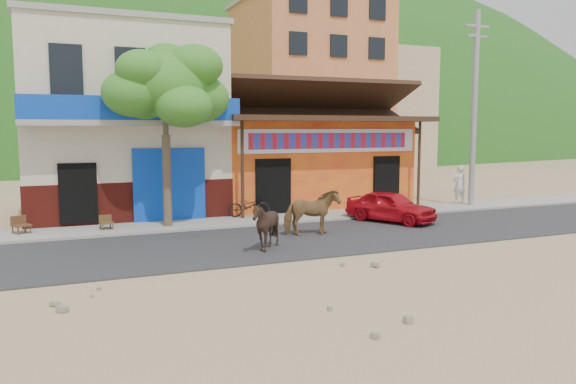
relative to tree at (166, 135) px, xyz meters
name	(u,v)px	position (x,y,z in m)	size (l,w,h in m)	color
ground	(382,253)	(4.60, -5.80, -3.12)	(120.00, 120.00, 0.00)	#9E825B
road	(338,236)	(4.60, -3.30, -3.10)	(60.00, 5.00, 0.04)	#28282B
sidewalk	(293,218)	(4.60, 0.20, -3.06)	(60.00, 2.00, 0.12)	gray
dance_club	(298,163)	(6.60, 4.20, -1.32)	(8.00, 6.00, 3.60)	orange
cafe_building	(121,124)	(-0.90, 4.20, 0.38)	(7.00, 6.00, 7.00)	beige
apartment_front	(308,91)	(13.60, 18.20, 2.88)	(9.00, 9.00, 12.00)	#CC723F
apartment_rear	(372,109)	(22.60, 24.20, 1.88)	(8.00, 8.00, 10.00)	tan
hillside	(109,66)	(4.60, 64.20, 8.88)	(100.00, 40.00, 24.00)	#194C14
tree	(166,135)	(0.00, 0.00, 0.00)	(3.00, 3.00, 6.00)	#2D721E
utility_pole	(474,109)	(12.80, 0.20, 1.00)	(0.24, 0.24, 8.00)	gray
cow_tan	(312,212)	(3.84, -2.95, -2.37)	(0.77, 1.68, 1.42)	olive
cow_dark	(266,226)	(1.77, -4.44, -2.40)	(1.09, 1.23, 1.36)	black
red_car	(391,206)	(7.51, -1.76, -2.53)	(1.30, 3.23, 1.10)	red
scooter	(249,206)	(3.10, 0.79, -2.60)	(0.53, 1.53, 0.80)	black
pedestrian	(459,185)	(12.60, 0.71, -2.18)	(0.60, 0.39, 1.63)	silver
cafe_chair_left	(106,216)	(-1.93, 0.13, -2.58)	(0.39, 0.39, 0.84)	#493018
cafe_chair_right	(21,217)	(-4.40, 0.41, -2.50)	(0.47, 0.47, 1.00)	#452A17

